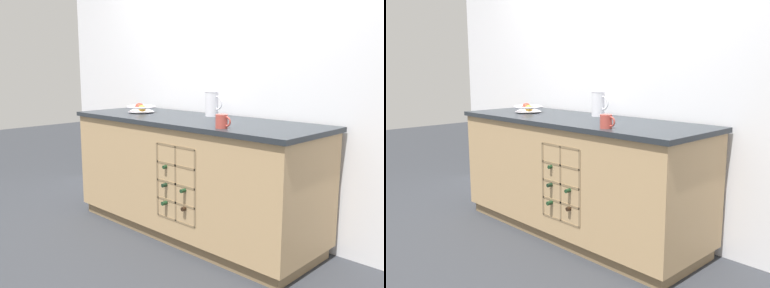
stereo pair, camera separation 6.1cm
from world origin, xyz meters
The scene contains 6 objects.
ground_plane centered at (0.00, 0.00, 0.00)m, with size 14.00×14.00×0.00m, color #2D3035.
back_wall centered at (0.00, 0.42, 1.27)m, with size 4.54×0.06×2.55m, color white.
kitchen_island centered at (0.00, 0.00, 0.47)m, with size 2.18×0.77×0.93m.
fruit_bowl centered at (-0.61, -0.02, 0.97)m, with size 0.25×0.25×0.08m.
white_pitcher centered at (0.02, 0.21, 1.04)m, with size 0.17×0.11×0.20m.
ceramic_mug centered at (0.53, -0.26, 0.98)m, with size 0.12×0.08×0.09m.
Camera 2 is at (2.38, -2.33, 1.33)m, focal length 40.00 mm.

